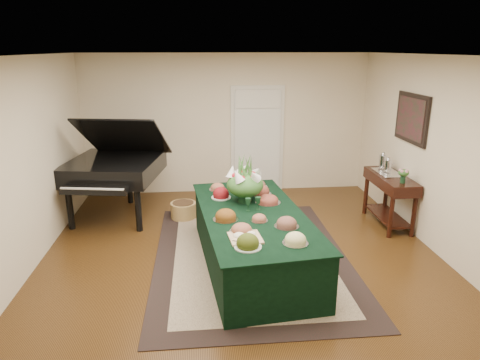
{
  "coord_description": "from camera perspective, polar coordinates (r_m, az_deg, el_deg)",
  "views": [
    {
      "loc": [
        -0.54,
        -5.27,
        2.79
      ],
      "look_at": [
        0.0,
        0.3,
        1.05
      ],
      "focal_mm": 32.0,
      "sensor_mm": 36.0,
      "label": 1
    }
  ],
  "objects": [
    {
      "name": "ground",
      "position": [
        5.99,
        0.28,
        -10.5
      ],
      "size": [
        6.0,
        6.0,
        0.0
      ],
      "primitive_type": "plane",
      "color": "black",
      "rests_on": "ground"
    },
    {
      "name": "area_rug",
      "position": [
        6.06,
        1.45,
        -10.1
      ],
      "size": [
        2.63,
        3.68,
        0.01
      ],
      "color": "black",
      "rests_on": "ground"
    },
    {
      "name": "kitchen_doorway",
      "position": [
        8.51,
        2.31,
        5.25
      ],
      "size": [
        1.05,
        0.07,
        2.1
      ],
      "color": "silver",
      "rests_on": "ground"
    },
    {
      "name": "buffet_table",
      "position": [
        5.7,
        1.69,
        -7.81
      ],
      "size": [
        1.56,
        2.85,
        0.74
      ],
      "color": "black",
      "rests_on": "ground"
    },
    {
      "name": "food_platters",
      "position": [
        5.64,
        1.48,
        -3.54
      ],
      "size": [
        1.03,
        2.34,
        0.12
      ],
      "color": "silver",
      "rests_on": "buffet_table"
    },
    {
      "name": "cutting_board",
      "position": [
        4.83,
        0.67,
        -7.38
      ],
      "size": [
        0.39,
        0.39,
        0.1
      ],
      "color": "tan",
      "rests_on": "buffet_table"
    },
    {
      "name": "green_goblets",
      "position": [
        5.61,
        1.76,
        -3.19
      ],
      "size": [
        0.21,
        0.11,
        0.18
      ],
      "color": "black",
      "rests_on": "buffet_table"
    },
    {
      "name": "floral_centerpiece",
      "position": [
        5.85,
        0.67,
        -0.02
      ],
      "size": [
        0.53,
        0.53,
        0.53
      ],
      "color": "black",
      "rests_on": "buffet_table"
    },
    {
      "name": "grand_piano",
      "position": [
        7.45,
        -16.36,
        1.64
      ],
      "size": [
        1.75,
        1.9,
        1.75
      ],
      "color": "black",
      "rests_on": "ground"
    },
    {
      "name": "wicker_basket",
      "position": [
        7.36,
        -7.55,
        -4.04
      ],
      "size": [
        0.43,
        0.43,
        0.27
      ],
      "primitive_type": "cylinder",
      "color": "#9E7840",
      "rests_on": "ground"
    },
    {
      "name": "mahogany_sideboard",
      "position": [
        7.28,
        19.39,
        -0.9
      ],
      "size": [
        0.45,
        1.19,
        0.84
      ],
      "color": "black",
      "rests_on": "ground"
    },
    {
      "name": "tea_service",
      "position": [
        7.41,
        18.85,
        1.97
      ],
      "size": [
        0.34,
        0.58,
        0.3
      ],
      "color": "silver",
      "rests_on": "mahogany_sideboard"
    },
    {
      "name": "pink_bouquet",
      "position": [
        6.86,
        20.97,
        0.84
      ],
      "size": [
        0.18,
        0.18,
        0.23
      ],
      "color": "black",
      "rests_on": "mahogany_sideboard"
    },
    {
      "name": "wall_painting",
      "position": [
        7.13,
        21.9,
        7.65
      ],
      "size": [
        0.05,
        0.95,
        0.75
      ],
      "color": "black",
      "rests_on": "ground"
    }
  ]
}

